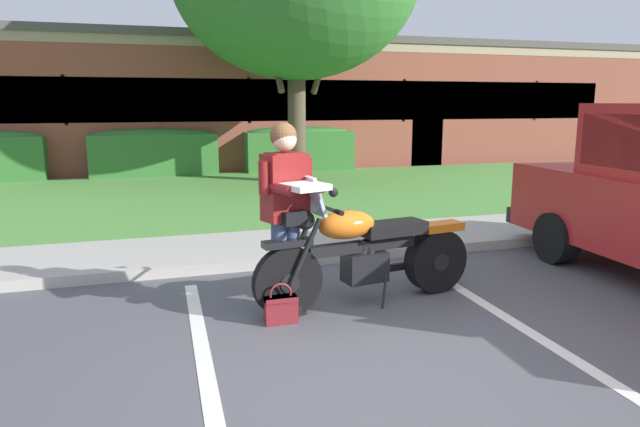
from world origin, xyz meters
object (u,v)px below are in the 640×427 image
handbag (281,307)px  motorcycle (374,252)px  brick_building (221,103)px  rider_person (287,204)px  hedge_center_left (154,152)px  hedge_center_right (299,148)px

handbag → motorcycle: bearing=15.4°
handbag → brick_building: 16.29m
rider_person → brick_building: bearing=84.1°
handbag → brick_building: size_ratio=0.01×
rider_person → hedge_center_left: (-0.84, 10.31, -0.36)m
rider_person → hedge_center_left: bearing=94.7°
motorcycle → hedge_center_right: (2.07, 10.23, 0.16)m
hedge_center_left → handbag: bearing=-86.0°
rider_person → handbag: bearing=-120.0°
motorcycle → handbag: bearing=-164.6°
motorcycle → brick_building: (0.78, 15.84, 1.37)m
hedge_center_left → rider_person: bearing=-85.3°
hedge_center_left → hedge_center_right: (3.77, -0.00, 0.00)m
motorcycle → handbag: motorcycle is taller
brick_building → hedge_center_right: bearing=-77.0°
motorcycle → brick_building: bearing=87.2°
rider_person → handbag: size_ratio=4.74×
handbag → brick_building: (1.75, 16.11, 1.71)m
hedge_center_left → brick_building: (2.48, 5.62, 1.20)m
handbag → hedge_center_right: hedge_center_right is taller
handbag → hedge_center_left: (-0.73, 10.49, 0.51)m
hedge_center_right → handbag: bearing=-106.2°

